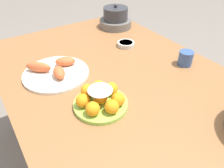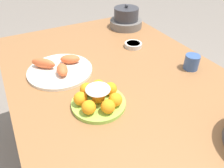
# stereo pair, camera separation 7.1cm
# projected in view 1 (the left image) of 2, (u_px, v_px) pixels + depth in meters

# --- Properties ---
(ground_plane) EXTENTS (12.00, 12.00, 0.00)m
(ground_plane) POSITION_uv_depth(u_px,v_px,m) (119.00, 168.00, 1.42)
(ground_plane) COLOR slate
(dining_table) EXTENTS (1.49, 0.97, 0.71)m
(dining_table) POSITION_uv_depth(u_px,v_px,m) (121.00, 93.00, 1.04)
(dining_table) COLOR #936038
(dining_table) RESTS_ON ground_plane
(cake_plate) EXTENTS (0.21, 0.21, 0.09)m
(cake_plate) POSITION_uv_depth(u_px,v_px,m) (100.00, 99.00, 0.83)
(cake_plate) COLOR #99CC4C
(cake_plate) RESTS_ON dining_table
(sauce_bowl) EXTENTS (0.10, 0.10, 0.02)m
(sauce_bowl) POSITION_uv_depth(u_px,v_px,m) (126.00, 44.00, 1.26)
(sauce_bowl) COLOR beige
(sauce_bowl) RESTS_ON dining_table
(seafood_platter) EXTENTS (0.31, 0.31, 0.06)m
(seafood_platter) POSITION_uv_depth(u_px,v_px,m) (55.00, 71.00, 1.02)
(seafood_platter) COLOR silver
(seafood_platter) RESTS_ON dining_table
(cup_far) EXTENTS (0.07, 0.07, 0.07)m
(cup_far) POSITION_uv_depth(u_px,v_px,m) (185.00, 58.00, 1.08)
(cup_far) COLOR #38568E
(cup_far) RESTS_ON dining_table
(warming_pot) EXTENTS (0.21, 0.21, 0.15)m
(warming_pot) POSITION_uv_depth(u_px,v_px,m) (116.00, 19.00, 1.46)
(warming_pot) COLOR #66605B
(warming_pot) RESTS_ON dining_table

